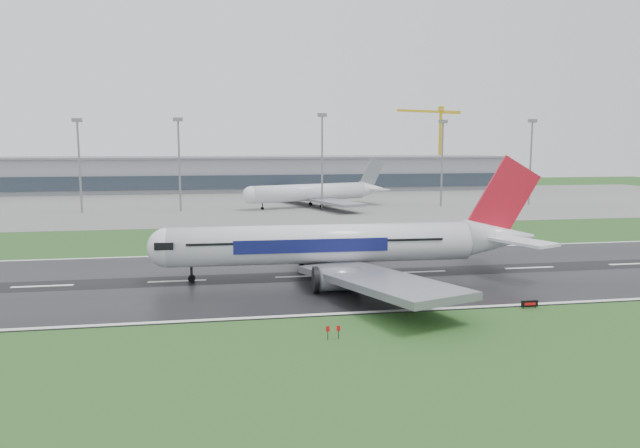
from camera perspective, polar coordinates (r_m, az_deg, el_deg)
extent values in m
plane|color=#224C1B|center=(96.10, -1.70, -5.16)|extent=(520.00, 520.00, 0.00)
cube|color=black|center=(96.09, -1.70, -5.13)|extent=(400.00, 45.00, 0.10)
cube|color=slate|center=(219.21, -6.22, 2.11)|extent=(400.00, 130.00, 0.08)
cube|color=gray|center=(278.42, -6.99, 4.83)|extent=(240.00, 36.00, 15.00)
cylinder|color=gray|center=(197.69, -22.34, 5.06)|extent=(0.64, 0.64, 28.26)
cylinder|color=gray|center=(193.34, -13.51, 5.43)|extent=(0.64, 0.64, 28.66)
cylinder|color=gray|center=(195.75, 0.21, 5.93)|extent=(0.64, 0.64, 30.43)
cylinder|color=gray|center=(207.11, 11.78, 5.62)|extent=(0.64, 0.64, 28.58)
cylinder|color=gray|center=(221.24, 19.79, 5.51)|extent=(0.64, 0.64, 29.01)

